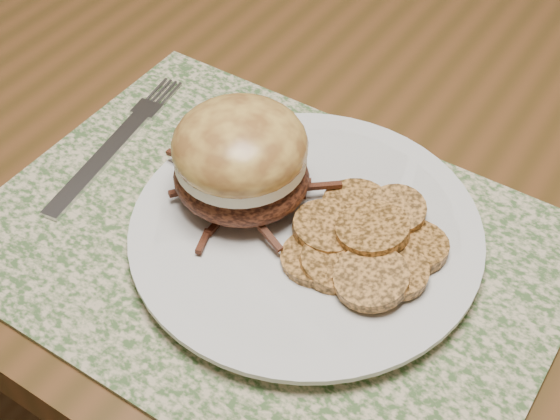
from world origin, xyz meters
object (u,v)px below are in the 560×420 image
object	(u,v)px
dining_table	(247,80)
pork_sandwich	(241,159)
fork	(117,142)
dinner_plate	(306,233)

from	to	relation	value
dining_table	pork_sandwich	bearing A→B (deg)	-55.23
pork_sandwich	fork	bearing A→B (deg)	172.37
dinner_plate	fork	bearing A→B (deg)	178.63
dining_table	pork_sandwich	size ratio (longest dim) A/B	12.59
dinner_plate	fork	distance (m)	0.20
dinner_plate	pork_sandwich	world-z (taller)	pork_sandwich
pork_sandwich	fork	size ratio (longest dim) A/B	0.60
dining_table	pork_sandwich	world-z (taller)	pork_sandwich
dining_table	fork	bearing A→B (deg)	-84.45
dinner_plate	dining_table	bearing A→B (deg)	133.60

